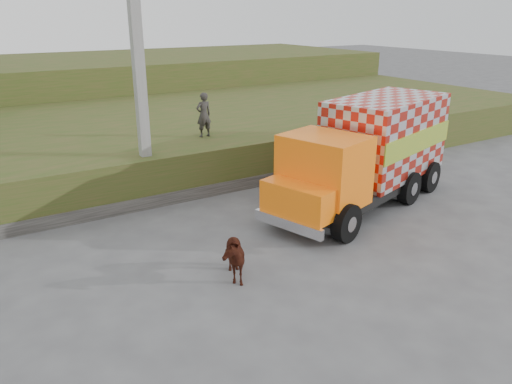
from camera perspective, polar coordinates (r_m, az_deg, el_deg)
ground at (r=12.62m, az=-0.49°, el=-6.61°), size 120.00×120.00×0.00m
embankment at (r=21.09m, az=-14.80°, el=5.86°), size 40.00×12.00×1.50m
embankment_far at (r=32.46m, az=-21.49°, el=11.26°), size 40.00×12.00×3.00m
retaining_strip at (r=15.38m, az=-15.14°, el=-1.51°), size 16.00×0.50×0.40m
utility_pole at (r=15.15m, az=-13.24°, el=13.49°), size 1.20×0.30×8.00m
cargo_truck at (r=15.58m, az=12.76°, el=4.51°), size 7.43×4.17×3.16m
cow at (r=11.16m, az=-2.93°, el=-7.23°), size 0.96×1.42×1.10m
pedestrian at (r=17.56m, az=-6.00°, el=8.76°), size 0.58×0.40×1.54m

